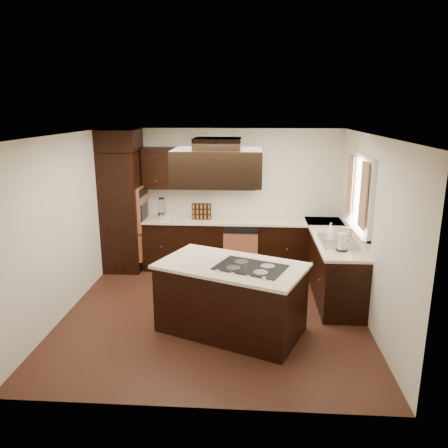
{
  "coord_description": "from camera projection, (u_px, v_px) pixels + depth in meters",
  "views": [
    {
      "loc": [
        0.52,
        -5.74,
        2.83
      ],
      "look_at": [
        0.1,
        0.6,
        1.15
      ],
      "focal_mm": 35.0,
      "sensor_mm": 36.0,
      "label": 1
    }
  ],
  "objects": [
    {
      "name": "curtain_right",
      "position": [
        350.0,
        185.0,
        6.66
      ],
      "size": [
        0.02,
        0.34,
        0.9
      ],
      "primitive_type": "cube",
      "color": "#CAB392",
      "rests_on": "wall_right"
    },
    {
      "name": "blender_base",
      "position": [
        162.0,
        216.0,
        7.82
      ],
      "size": [
        0.15,
        0.15,
        0.1
      ],
      "primitive_type": "cylinder",
      "color": "silver",
      "rests_on": "countertop_back"
    },
    {
      "name": "wall_right",
      "position": [
        371.0,
        231.0,
        5.84
      ],
      "size": [
        0.02,
        4.2,
        2.5
      ],
      "primitive_type": "cube",
      "color": "silver",
      "rests_on": "ground"
    },
    {
      "name": "island_top",
      "position": [
        231.0,
        266.0,
        5.54
      ],
      "size": [
        2.09,
        1.66,
        0.04
      ],
      "primitive_type": "cube",
      "rotation": [
        0.0,
        0.0,
        -0.4
      ],
      "color": "#F6E0C4",
      "rests_on": "island"
    },
    {
      "name": "wall_oven_face",
      "position": [
        143.0,
        208.0,
        7.74
      ],
      "size": [
        0.05,
        0.62,
        0.78
      ],
      "primitive_type": "cube",
      "color": "#B3603F",
      "rests_on": "oven_column"
    },
    {
      "name": "island",
      "position": [
        231.0,
        299.0,
        5.66
      ],
      "size": [
        2.0,
        1.57,
        0.88
      ],
      "primitive_type": "cube",
      "rotation": [
        0.0,
        0.0,
        -0.4
      ],
      "color": "black",
      "rests_on": "floor"
    },
    {
      "name": "curtain_left",
      "position": [
        363.0,
        196.0,
        5.85
      ],
      "size": [
        0.02,
        0.34,
        0.9
      ],
      "primitive_type": "cube",
      "color": "#CAB392",
      "rests_on": "wall_right"
    },
    {
      "name": "window_pane",
      "position": [
        362.0,
        194.0,
        6.27
      ],
      "size": [
        0.0,
        1.2,
        1.0
      ],
      "primitive_type": "cube",
      "color": "white",
      "rests_on": "wall_right"
    },
    {
      "name": "base_cabinets_right",
      "position": [
        332.0,
        264.0,
        6.93
      ],
      "size": [
        0.6,
        2.4,
        0.88
      ],
      "primitive_type": "cube",
      "color": "black",
      "rests_on": "floor"
    },
    {
      "name": "wall_front",
      "position": [
        193.0,
        290.0,
        3.94
      ],
      "size": [
        4.2,
        0.02,
        2.5
      ],
      "primitive_type": "cube",
      "color": "silver",
      "rests_on": "ground"
    },
    {
      "name": "range_hood",
      "position": [
        218.0,
        167.0,
        5.2
      ],
      "size": [
        1.05,
        0.72,
        0.42
      ],
      "primitive_type": "cube",
      "color": "black",
      "rests_on": "ceiling"
    },
    {
      "name": "upper_cabinets",
      "position": [
        199.0,
        168.0,
        7.72
      ],
      "size": [
        2.0,
        0.34,
        0.72
      ],
      "primitive_type": "cube",
      "color": "black",
      "rests_on": "wall_back"
    },
    {
      "name": "countertop_back",
      "position": [
        225.0,
        221.0,
        7.78
      ],
      "size": [
        2.93,
        0.63,
        0.04
      ],
      "primitive_type": "cube",
      "color": "#F6E0C4",
      "rests_on": "base_cabinets_back"
    },
    {
      "name": "floor",
      "position": [
        214.0,
        312.0,
        6.29
      ],
      "size": [
        4.2,
        4.2,
        0.02
      ],
      "primitive_type": "cube",
      "color": "#562D1D",
      "rests_on": "ground"
    },
    {
      "name": "wall_left",
      "position": [
        64.0,
        225.0,
        6.11
      ],
      "size": [
        0.02,
        4.2,
        2.5
      ],
      "primitive_type": "cube",
      "color": "silver",
      "rests_on": "ground"
    },
    {
      "name": "paper_towel",
      "position": [
        342.0,
        242.0,
        6.03
      ],
      "size": [
        0.15,
        0.15,
        0.25
      ],
      "primitive_type": "cylinder",
      "rotation": [
        0.0,
        0.0,
        -0.35
      ],
      "color": "white",
      "rests_on": "countertop_right"
    },
    {
      "name": "spice_rack",
      "position": [
        202.0,
        211.0,
        7.76
      ],
      "size": [
        0.34,
        0.09,
        0.29
      ],
      "primitive_type": "cube",
      "rotation": [
        0.0,
        0.0,
        -0.02
      ],
      "color": "black",
      "rests_on": "countertop_back"
    },
    {
      "name": "mixing_bowl",
      "position": [
        166.0,
        217.0,
        7.83
      ],
      "size": [
        0.28,
        0.28,
        0.06
      ],
      "primitive_type": "imported",
      "rotation": [
        0.0,
        0.0,
        0.29
      ],
      "color": "white",
      "rests_on": "countertop_back"
    },
    {
      "name": "window_frame",
      "position": [
        360.0,
        194.0,
        6.27
      ],
      "size": [
        0.06,
        1.32,
        1.12
      ],
      "primitive_type": "cube",
      "color": "white",
      "rests_on": "wall_right"
    },
    {
      "name": "countertop_right",
      "position": [
        333.0,
        236.0,
        6.82
      ],
      "size": [
        0.63,
        2.4,
        0.04
      ],
      "primitive_type": "cube",
      "color": "#F6E0C4",
      "rests_on": "base_cabinets_right"
    },
    {
      "name": "dishwasher_front",
      "position": [
        240.0,
        253.0,
        7.62
      ],
      "size": [
        0.6,
        0.05,
        0.72
      ],
      "primitive_type": "cube",
      "color": "#B3603F",
      "rests_on": "floor"
    },
    {
      "name": "oven_column",
      "position": [
        123.0,
        211.0,
        7.78
      ],
      "size": [
        0.65,
        0.75,
        2.12
      ],
      "primitive_type": "cube",
      "color": "black",
      "rests_on": "floor"
    },
    {
      "name": "hood_duct",
      "position": [
        218.0,
        143.0,
        5.13
      ],
      "size": [
        0.55,
        0.5,
        0.13
      ],
      "primitive_type": "cube",
      "color": "black",
      "rests_on": "ceiling"
    },
    {
      "name": "soap_bottle",
      "position": [
        330.0,
        228.0,
        6.88
      ],
      "size": [
        0.1,
        0.1,
        0.17
      ],
      "primitive_type": "imported",
      "rotation": [
        0.0,
        0.0,
        0.39
      ],
      "color": "white",
      "rests_on": "countertop_right"
    },
    {
      "name": "wall_back",
      "position": [
        224.0,
        198.0,
        8.01
      ],
      "size": [
        4.2,
        0.02,
        2.5
      ],
      "primitive_type": "cube",
      "color": "silver",
      "rests_on": "ground"
    },
    {
      "name": "blender_pitcher",
      "position": [
        162.0,
        206.0,
        7.78
      ],
      "size": [
        0.13,
        0.13,
        0.26
      ],
      "primitive_type": "cone",
      "color": "silver",
      "rests_on": "blender_base"
    },
    {
      "name": "sink_rim",
      "position": [
        338.0,
        242.0,
        6.47
      ],
      "size": [
        0.52,
        0.84,
        0.01
      ],
      "primitive_type": "cube",
      "color": "silver",
      "rests_on": "countertop_right"
    },
    {
      "name": "base_cabinets_back",
      "position": [
        225.0,
        245.0,
        7.91
      ],
      "size": [
        2.93,
        0.6,
        0.88
      ],
      "primitive_type": "cube",
      "color": "black",
      "rests_on": "floor"
    },
    {
      "name": "ceiling",
      "position": [
        213.0,
        134.0,
        5.65
      ],
      "size": [
        4.2,
        4.2,
        0.02
      ],
      "primitive_type": "cube",
      "color": "white",
      "rests_on": "ground"
    },
    {
      "name": "cooktop",
      "position": [
        251.0,
        267.0,
        5.42
      ],
      "size": [
        0.99,
        0.84,
        0.01
      ],
      "primitive_type": "cube",
      "rotation": [
        0.0,
        0.0,
        -0.4
      ],
      "color": "black",
      "rests_on": "island_top"
    }
  ]
}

